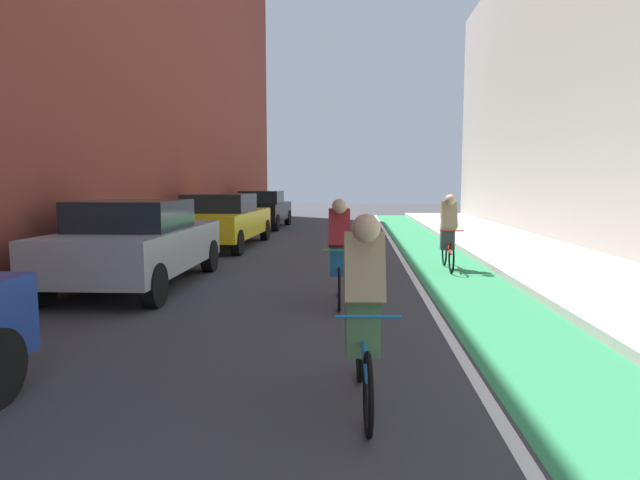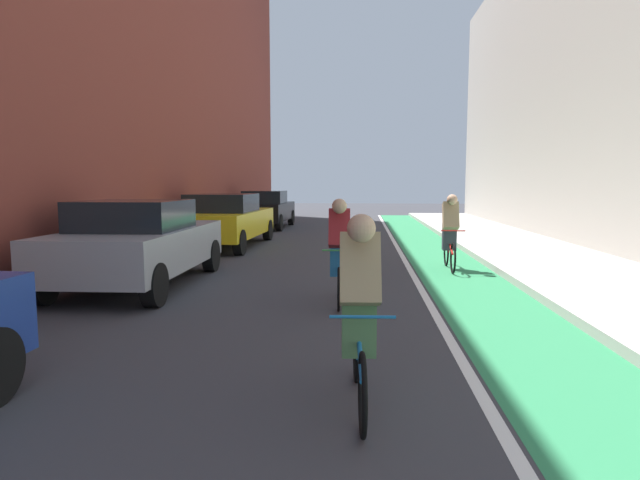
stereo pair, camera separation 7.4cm
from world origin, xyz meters
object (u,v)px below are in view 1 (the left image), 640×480
parked_sedan_black (263,209)px  cyclist_lead (364,304)px  cyclist_mid (339,248)px  parked_sedan_yellow_cab (222,220)px  parked_sedan_silver (137,243)px  cyclist_trailing (448,230)px

parked_sedan_black → cyclist_lead: size_ratio=2.56×
parked_sedan_black → cyclist_mid: (3.60, -13.53, 0.06)m
parked_sedan_black → cyclist_lead: (3.92, -17.21, 0.06)m
parked_sedan_yellow_cab → cyclist_lead: size_ratio=2.86×
parked_sedan_silver → cyclist_trailing: size_ratio=2.55×
parked_sedan_silver → cyclist_mid: bearing=-16.2°
cyclist_lead → cyclist_trailing: bearing=74.9°
parked_sedan_yellow_cab → cyclist_trailing: size_ratio=2.82×
parked_sedan_silver → cyclist_trailing: cyclist_trailing is taller
cyclist_trailing → parked_sedan_yellow_cab: bearing=147.9°
cyclist_mid → parked_sedan_yellow_cab: bearing=117.4°
parked_sedan_silver → cyclist_trailing: bearing=21.4°
cyclist_trailing → cyclist_mid: bearing=-123.6°
cyclist_lead → cyclist_mid: cyclist_mid is taller
cyclist_trailing → parked_sedan_black: bearing=119.6°
cyclist_lead → cyclist_trailing: cyclist_trailing is taller
parked_sedan_silver → cyclist_lead: size_ratio=2.59×
cyclist_mid → parked_sedan_black: bearing=104.9°
parked_sedan_black → cyclist_mid: bearing=-75.1°
cyclist_trailing → parked_sedan_silver: bearing=-158.6°
parked_sedan_yellow_cab → cyclist_lead: cyclist_lead is taller
cyclist_lead → parked_sedan_silver: bearing=129.6°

